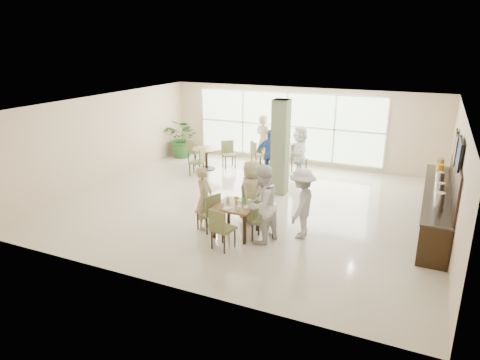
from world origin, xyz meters
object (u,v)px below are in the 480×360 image
at_px(teen_right, 262,204).
at_px(adult_standing, 264,141).
at_px(teen_standing, 302,204).
at_px(teen_far, 252,192).
at_px(round_table_left, 206,154).
at_px(adult_a, 270,155).
at_px(adult_b, 300,151).
at_px(round_table_right, 277,157).
at_px(teen_left, 204,198).
at_px(buffet_counter, 437,205).
at_px(potted_plant, 183,138).
at_px(main_table, 236,209).

xyz_separation_m(teen_right, adult_standing, (-2.25, 5.83, 0.02)).
distance_m(teen_right, teen_standing, 0.96).
xyz_separation_m(teen_far, teen_standing, (1.38, -0.33, 0.03)).
distance_m(round_table_left, adult_a, 2.48).
distance_m(round_table_left, adult_b, 3.30).
bearing_deg(round_table_right, teen_far, -78.66).
relative_size(round_table_left, teen_right, 0.55).
distance_m(teen_far, teen_right, 1.15).
bearing_deg(teen_left, round_table_left, 20.37).
height_order(buffet_counter, teen_far, buffet_counter).
bearing_deg(round_table_left, round_table_right, 13.99).
bearing_deg(teen_right, adult_b, -156.44).
distance_m(buffet_counter, adult_a, 5.38).
bearing_deg(round_table_left, teen_right, -49.41).
relative_size(teen_left, adult_b, 0.91).
bearing_deg(potted_plant, teen_far, -44.01).
height_order(buffet_counter, potted_plant, buffet_counter).
height_order(round_table_right, buffet_counter, buffet_counter).
distance_m(buffet_counter, potted_plant, 9.61).
xyz_separation_m(potted_plant, adult_a, (4.05, -1.25, 0.08)).
distance_m(round_table_right, adult_a, 0.83).
bearing_deg(adult_a, buffet_counter, -38.20).
height_order(teen_standing, adult_a, adult_a).
xyz_separation_m(adult_a, adult_b, (0.78, 0.76, 0.01)).
bearing_deg(round_table_left, adult_a, -4.24).
bearing_deg(main_table, adult_standing, 105.32).
height_order(potted_plant, adult_b, adult_b).
bearing_deg(adult_a, potted_plant, 144.65).
height_order(round_table_right, adult_standing, adult_standing).
xyz_separation_m(round_table_right, adult_standing, (-0.75, 0.65, 0.37)).
relative_size(teen_left, teen_far, 0.97).
bearing_deg(teen_left, adult_standing, -0.70).
distance_m(round_table_left, potted_plant, 1.93).
bearing_deg(round_table_right, teen_standing, -63.92).
xyz_separation_m(teen_standing, adult_standing, (-2.98, 5.21, 0.10)).
xyz_separation_m(teen_far, adult_standing, (-1.60, 4.89, 0.13)).
xyz_separation_m(teen_standing, adult_b, (-1.42, 4.54, 0.02)).
height_order(round_table_left, teen_right, teen_right).
bearing_deg(adult_standing, teen_right, 133.79).
xyz_separation_m(teen_far, adult_b, (-0.04, 4.21, 0.05)).
distance_m(buffet_counter, teen_left, 5.66).
distance_m(teen_far, adult_b, 4.21).
xyz_separation_m(round_table_right, potted_plant, (-4.02, 0.47, 0.20)).
xyz_separation_m(main_table, teen_standing, (1.42, 0.50, 0.18)).
bearing_deg(teen_left, teen_standing, -85.58).
distance_m(main_table, adult_a, 4.35).
relative_size(main_table, round_table_right, 0.90).
distance_m(round_table_left, adult_standing, 2.13).
bearing_deg(teen_standing, main_table, -70.95).
bearing_deg(buffet_counter, round_table_left, 164.92).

